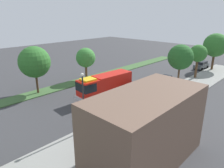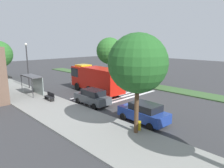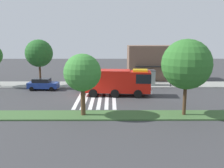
% 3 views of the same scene
% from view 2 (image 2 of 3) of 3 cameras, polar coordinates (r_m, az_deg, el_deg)
% --- Properties ---
extents(ground_plane, '(120.00, 120.00, 0.00)m').
position_cam_2_polar(ground_plane, '(25.72, 3.06, -3.54)').
color(ground_plane, '#38383A').
extents(sidewalk, '(60.00, 5.25, 0.14)m').
position_cam_2_polar(sidewalk, '(20.44, -14.02, -7.76)').
color(sidewalk, gray).
rests_on(sidewalk, ground_plane).
extents(median_strip, '(60.00, 3.00, 0.14)m').
position_cam_2_polar(median_strip, '(31.58, 12.51, -0.79)').
color(median_strip, '#3D6033').
rests_on(median_strip, ground_plane).
extents(crosswalk, '(4.95, 11.02, 0.01)m').
position_cam_2_polar(crosswalk, '(26.59, 1.01, -3.00)').
color(crosswalk, silver).
rests_on(crosswalk, ground_plane).
extents(fire_truck, '(9.42, 3.28, 3.58)m').
position_cam_2_polar(fire_truck, '(27.47, -4.90, 1.69)').
color(fire_truck, red).
rests_on(fire_truck, ground_plane).
extents(parked_car_mid, '(4.54, 2.26, 1.73)m').
position_cam_2_polar(parked_car_mid, '(17.58, 8.90, -7.94)').
color(parked_car_mid, navy).
rests_on(parked_car_mid, ground_plane).
extents(parked_car_east, '(4.39, 2.02, 1.75)m').
position_cam_2_polar(parked_car_east, '(22.23, -5.56, -3.64)').
color(parked_car_east, '#474C51').
rests_on(parked_car_east, ground_plane).
extents(bus_stop_shelter, '(3.50, 1.40, 2.46)m').
position_cam_2_polar(bus_stop_shelter, '(27.85, -21.06, 0.85)').
color(bus_stop_shelter, '#4C4C51').
rests_on(bus_stop_shelter, sidewalk).
extents(bench_near_shelter, '(1.60, 0.50, 0.90)m').
position_cam_2_polar(bench_near_shelter, '(24.58, -17.11, -3.36)').
color(bench_near_shelter, black).
rests_on(bench_near_shelter, sidewalk).
extents(street_lamp, '(0.36, 0.36, 6.50)m').
position_cam_2_polar(street_lamp, '(31.61, -22.73, 5.72)').
color(street_lamp, '#2D2D30').
rests_on(street_lamp, sidewalk).
extents(sidewalk_tree_center, '(4.23, 4.23, 7.29)m').
position_cam_2_polar(sidewalk_tree_center, '(14.31, 7.24, 5.76)').
color(sidewalk_tree_center, '#513823').
rests_on(sidewalk_tree_center, sidewalk).
extents(median_tree_far_west, '(3.65, 3.65, 6.07)m').
position_cam_2_polar(median_tree_far_west, '(31.17, 12.26, 7.02)').
color(median_tree_far_west, '#513823').
rests_on(median_tree_far_west, median_strip).
extents(median_tree_west, '(4.85, 4.85, 7.46)m').
position_cam_2_polar(median_tree_west, '(37.61, -0.67, 9.29)').
color(median_tree_west, '#47301E').
rests_on(median_tree_west, median_strip).
extents(fire_hydrant, '(0.28, 0.28, 0.70)m').
position_cam_2_polar(fire_hydrant, '(15.98, 7.64, -11.52)').
color(fire_hydrant, gold).
rests_on(fire_hydrant, sidewalk).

